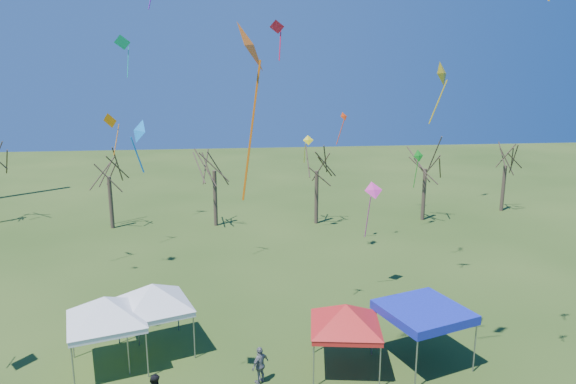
% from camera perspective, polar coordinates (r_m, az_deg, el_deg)
% --- Properties ---
extents(tree_1, '(3.42, 3.42, 7.54)m').
position_cam_1_polar(tree_1, '(43.27, -19.44, 3.58)').
color(tree_1, '#3D2D21').
rests_on(tree_1, ground).
extents(tree_2, '(3.71, 3.71, 8.18)m').
position_cam_1_polar(tree_2, '(41.88, -8.26, 4.59)').
color(tree_2, '#3D2D21').
rests_on(tree_2, ground).
extents(tree_3, '(3.59, 3.59, 7.91)m').
position_cam_1_polar(tree_3, '(42.20, 3.24, 4.47)').
color(tree_3, '#3D2D21').
rests_on(tree_3, ground).
extents(tree_4, '(3.58, 3.58, 7.89)m').
position_cam_1_polar(tree_4, '(44.73, 15.14, 4.50)').
color(tree_4, '#3D2D21').
rests_on(tree_4, ground).
extents(tree_5, '(3.39, 3.39, 7.46)m').
position_cam_1_polar(tree_5, '(50.26, 23.16, 4.42)').
color(tree_5, '#3D2D21').
rests_on(tree_5, ground).
extents(tent_white_west, '(4.10, 4.10, 3.77)m').
position_cam_1_polar(tent_white_west, '(23.18, -19.71, -11.38)').
color(tent_white_west, gray).
rests_on(tent_white_west, ground).
extents(tent_white_mid, '(4.02, 4.02, 3.76)m').
position_cam_1_polar(tent_white_mid, '(23.89, -14.83, -10.32)').
color(tent_white_mid, gray).
rests_on(tent_white_mid, ground).
extents(tent_red, '(3.93, 3.93, 3.51)m').
position_cam_1_polar(tent_red, '(21.89, 6.44, -12.76)').
color(tent_red, gray).
rests_on(tent_red, ground).
extents(tent_blue, '(4.13, 4.13, 2.58)m').
position_cam_1_polar(tent_blue, '(23.25, 14.83, -12.78)').
color(tent_blue, gray).
rests_on(tent_blue, ground).
extents(person_grey, '(0.93, 0.92, 1.58)m').
position_cam_1_polar(person_grey, '(21.98, -3.10, -18.64)').
color(person_grey, slate).
rests_on(person_grey, ground).
extents(kite_27, '(0.89, 0.90, 2.39)m').
position_cam_1_polar(kite_27, '(20.87, 16.79, 12.39)').
color(kite_27, gold).
rests_on(kite_27, ground).
extents(kite_1, '(0.76, 0.86, 1.84)m').
position_cam_1_polar(kite_1, '(17.71, -16.28, 6.42)').
color(kite_1, '#1580E3').
rests_on(kite_1, ground).
extents(kite_22, '(0.87, 0.84, 2.28)m').
position_cam_1_polar(kite_22, '(35.99, 6.20, 8.16)').
color(kite_22, '#FF3F0D').
rests_on(kite_22, ground).
extents(kite_2, '(1.43, 1.01, 3.23)m').
position_cam_1_polar(kite_2, '(42.83, -17.92, 15.54)').
color(kite_2, '#0CB78F').
rests_on(kite_2, ground).
extents(kite_12, '(1.03, 0.64, 3.08)m').
position_cam_1_polar(kite_12, '(41.92, 14.30, 3.83)').
color(kite_12, '#179A1E').
rests_on(kite_12, ground).
extents(kite_5, '(0.89, 1.30, 3.84)m').
position_cam_1_polar(kite_5, '(11.19, -4.04, 15.59)').
color(kite_5, '#E3600B').
rests_on(kite_5, ground).
extents(kite_18, '(0.78, 0.63, 1.74)m').
position_cam_1_polar(kite_18, '(23.35, -1.20, 17.76)').
color(kite_18, red).
rests_on(kite_18, ground).
extents(kite_19, '(0.82, 0.59, 2.21)m').
position_cam_1_polar(kite_19, '(39.52, 2.24, 5.71)').
color(kite_19, yellow).
rests_on(kite_19, ground).
extents(kite_17, '(1.17, 0.86, 3.28)m').
position_cam_1_polar(kite_17, '(28.98, 9.48, 0.11)').
color(kite_17, '#F135A1').
rests_on(kite_17, ground).
extents(kite_13, '(1.19, 1.00, 2.86)m').
position_cam_1_polar(kite_13, '(37.00, -19.12, 7.47)').
color(kite_13, orange).
rests_on(kite_13, ground).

